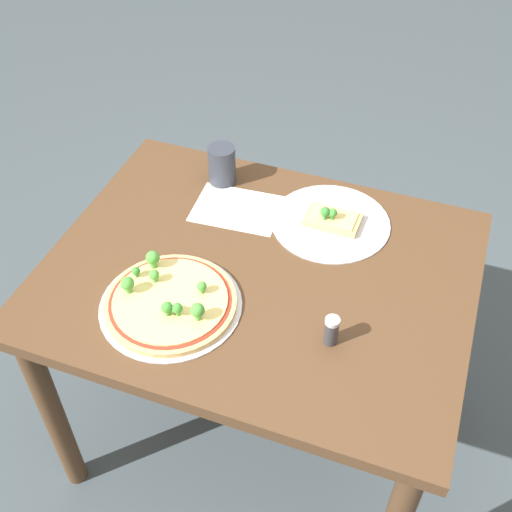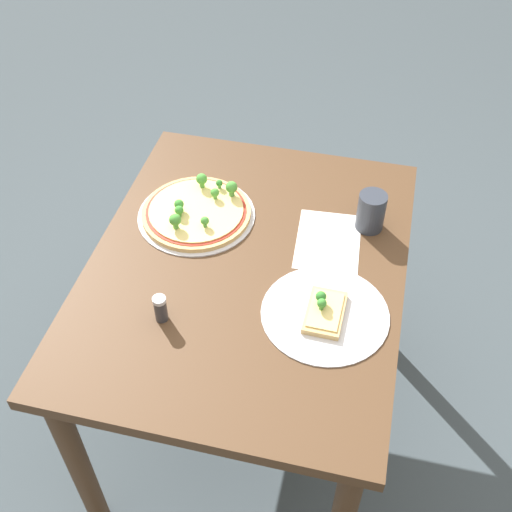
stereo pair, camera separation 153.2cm
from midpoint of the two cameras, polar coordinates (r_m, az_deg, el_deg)
ground_plane at (r=2.08m, az=-17.99°, el=-26.68°), size 8.00×8.00×0.00m
dining_table at (r=1.53m, az=-23.30°, el=-18.65°), size 1.04×0.82×0.73m
pizza_tray_whole at (r=1.48m, az=-33.89°, el=-19.17°), size 0.33×0.33×0.07m
pizza_tray_slice at (r=1.46m, az=-15.53°, el=-11.41°), size 0.32×0.32×0.06m
drinking_cup at (r=1.62m, az=-24.71°, el=-4.45°), size 0.08×0.08×0.11m
condiment_shaker at (r=1.27m, az=-21.28°, el=-25.29°), size 0.03×0.03×0.08m
paper_menu at (r=1.58m, az=-23.99°, el=-9.21°), size 0.24×0.19×0.00m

